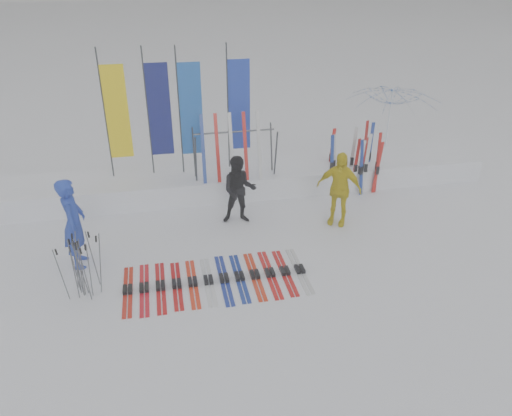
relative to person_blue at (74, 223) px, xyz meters
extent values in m
plane|color=white|center=(3.46, -1.77, -0.96)|extent=(120.00, 120.00, 0.00)
cube|color=white|center=(3.46, 2.83, -0.66)|extent=(14.00, 1.60, 0.60)
imported|color=#1D37AA|center=(0.00, 0.00, 0.00)|extent=(0.47, 0.70, 1.91)
imported|color=black|center=(3.52, 1.11, -0.14)|extent=(0.88, 0.73, 1.64)
imported|color=#D6C20E|center=(5.76, 0.60, -0.07)|extent=(1.11, 0.93, 1.78)
imported|color=white|center=(8.38, 3.65, 0.24)|extent=(2.84, 2.88, 2.40)
cube|color=#B71A0E|center=(0.96, -1.17, -0.92)|extent=(0.17, 1.61, 0.07)
cube|color=red|center=(1.27, -1.17, -0.92)|extent=(0.17, 1.67, 0.07)
cube|color=#B40E10|center=(1.58, -1.17, -0.92)|extent=(0.17, 1.66, 0.07)
cube|color=#AF0E0E|center=(1.89, -1.17, -0.92)|extent=(0.17, 1.56, 0.07)
cube|color=red|center=(2.20, -1.17, -0.92)|extent=(0.17, 1.60, 0.07)
cube|color=silver|center=(2.51, -1.17, -0.92)|extent=(0.17, 1.61, 0.07)
cube|color=navy|center=(2.81, -1.17, -0.92)|extent=(0.17, 1.69, 0.07)
cube|color=navy|center=(3.12, -1.17, -0.92)|extent=(0.17, 1.64, 0.07)
cube|color=red|center=(3.43, -1.17, -0.92)|extent=(0.17, 1.64, 0.07)
cube|color=red|center=(3.74, -1.17, -0.92)|extent=(0.17, 1.66, 0.07)
cube|color=#B20E0E|center=(4.05, -1.17, -0.92)|extent=(0.17, 1.60, 0.07)
cube|color=#B5B8BD|center=(4.36, -1.17, -0.92)|extent=(0.17, 1.61, 0.07)
cylinder|color=#595B60|center=(0.13, -1.06, -0.35)|extent=(0.03, 0.13, 1.20)
cylinder|color=#595B60|center=(0.20, -1.03, -0.38)|extent=(0.05, 0.15, 1.14)
cylinder|color=#595B60|center=(-0.14, -1.21, -0.38)|extent=(0.11, 0.09, 1.14)
cylinder|color=#595B60|center=(0.29, -1.33, -0.36)|extent=(0.06, 0.12, 1.18)
cylinder|color=#595B60|center=(0.06, -1.00, -0.35)|extent=(0.05, 0.16, 1.20)
cylinder|color=#595B60|center=(0.08, -1.19, -0.38)|extent=(0.02, 0.04, 1.16)
cylinder|color=#595B60|center=(0.35, -1.18, -0.38)|extent=(0.07, 0.04, 1.16)
cylinder|color=#595B60|center=(0.38, -0.83, -0.35)|extent=(0.11, 0.03, 1.21)
cylinder|color=#595B60|center=(0.12, -1.04, -0.36)|extent=(0.07, 0.06, 1.20)
cylinder|color=#595B60|center=(0.18, -1.09, -0.37)|extent=(0.14, 0.07, 1.16)
cylinder|color=#595B60|center=(0.19, -1.13, -0.38)|extent=(0.07, 0.03, 1.16)
cylinder|color=#595B60|center=(0.53, -1.02, -0.35)|extent=(0.13, 0.16, 1.21)
cylinder|color=#595B60|center=(0.08, -0.78, -0.37)|extent=(0.13, 0.15, 1.17)
cylinder|color=#383A3F|center=(0.58, 3.05, 1.24)|extent=(0.04, 0.04, 3.20)
cube|color=yellow|center=(0.87, 3.05, 1.29)|extent=(0.55, 0.03, 2.30)
cylinder|color=#383A3F|center=(1.60, 3.04, 1.24)|extent=(0.04, 0.04, 3.20)
cube|color=navy|center=(1.89, 3.04, 1.29)|extent=(0.55, 0.03, 2.30)
cylinder|color=#383A3F|center=(2.37, 2.95, 1.24)|extent=(0.04, 0.04, 3.20)
cube|color=blue|center=(2.66, 2.95, 1.29)|extent=(0.55, 0.03, 2.30)
cylinder|color=#383A3F|center=(3.59, 3.06, 1.24)|extent=(0.04, 0.04, 3.20)
cube|color=#1732AF|center=(3.88, 3.06, 1.29)|extent=(0.55, 0.03, 2.30)
cylinder|color=#383A3F|center=(2.64, 2.18, 0.27)|extent=(0.04, 0.30, 1.23)
cylinder|color=#383A3F|center=(2.64, 2.68, 0.27)|extent=(0.04, 0.30, 1.23)
cylinder|color=#383A3F|center=(4.64, 2.18, 0.27)|extent=(0.04, 0.30, 1.23)
cylinder|color=#383A3F|center=(4.64, 2.68, 0.27)|extent=(0.04, 0.30, 1.23)
cylinder|color=#383A3F|center=(3.64, 2.43, 0.82)|extent=(2.00, 0.04, 0.04)
cube|color=silver|center=(6.98, 1.91, -0.12)|extent=(0.09, 0.04, 1.67)
cube|color=red|center=(6.76, 2.08, -0.20)|extent=(0.09, 0.04, 1.51)
cube|color=silver|center=(6.78, 2.40, -0.11)|extent=(0.09, 0.04, 1.68)
cube|color=red|center=(6.36, 2.85, -0.19)|extent=(0.09, 0.03, 1.54)
cube|color=red|center=(6.38, 2.92, -0.20)|extent=(0.09, 0.04, 1.50)
cube|color=red|center=(7.01, 2.09, -0.21)|extent=(0.09, 0.03, 1.50)
cube|color=silver|center=(6.33, 2.53, -0.22)|extent=(0.09, 0.05, 1.47)
cube|color=navy|center=(7.38, 2.65, -0.11)|extent=(0.09, 0.03, 1.70)
cube|color=silver|center=(6.85, 2.00, -0.21)|extent=(0.09, 0.02, 1.49)
cube|color=red|center=(7.34, 2.03, -0.15)|extent=(0.09, 0.04, 1.62)
cube|color=navy|center=(6.19, 2.30, -0.17)|extent=(0.09, 0.02, 1.57)
cube|color=navy|center=(6.86, 1.92, -0.20)|extent=(0.09, 0.04, 1.52)
cube|color=red|center=(7.31, 2.84, -0.11)|extent=(0.09, 0.04, 1.69)
cube|color=red|center=(7.31, 1.92, -0.23)|extent=(0.09, 0.04, 1.45)
camera|label=1|loc=(1.83, -9.15, 4.87)|focal=35.00mm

